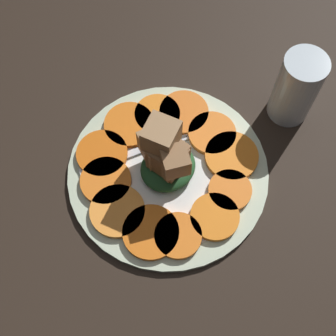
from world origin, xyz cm
name	(u,v)px	position (x,y,z in cm)	size (l,w,h in cm)	color
table_slab	(168,176)	(0.00, 0.00, 1.00)	(120.00, 120.00, 2.00)	black
plate	(168,172)	(0.00, 0.00, 2.52)	(30.49, 30.49, 1.05)	beige
carrot_slice_0	(106,181)	(8.14, -4.81, 3.56)	(7.64, 7.64, 0.91)	orange
carrot_slice_1	(115,209)	(9.85, -0.44, 3.56)	(8.06, 8.06, 0.91)	orange
carrot_slice_2	(151,232)	(8.35, 5.62, 3.56)	(8.11, 8.11, 0.91)	orange
carrot_slice_3	(178,236)	(5.81, 8.58, 3.56)	(6.79, 6.79, 0.91)	orange
carrot_slice_4	(213,218)	(0.35, 10.05, 3.56)	(7.14, 7.14, 0.91)	orange
carrot_slice_5	(230,190)	(-4.53, 8.62, 3.56)	(6.45, 6.45, 0.91)	orange
carrot_slice_6	(232,156)	(-8.71, 4.81, 3.56)	(8.18, 8.18, 0.91)	orange
carrot_slice_7	(210,131)	(-9.24, -0.47, 3.56)	(7.48, 7.48, 0.91)	orange
carrot_slice_8	(184,112)	(-8.55, -5.72, 3.56)	(7.85, 7.85, 0.91)	orange
carrot_slice_9	(157,115)	(-5.14, -8.25, 3.56)	(7.26, 7.26, 0.91)	orange
carrot_slice_10	(129,125)	(-0.63, -9.83, 3.56)	(7.92, 7.92, 0.91)	orange
carrot_slice_11	(102,154)	(5.72, -8.72, 3.56)	(7.86, 7.86, 0.91)	#D45F13
center_pile	(166,155)	(-0.03, -0.49, 7.76)	(8.57, 9.68, 11.33)	#235128
fork	(143,149)	(0.46, -5.21, 3.30)	(19.09, 7.98, 0.40)	silver
water_glass	(296,88)	(-22.09, 4.52, 8.27)	(6.59, 6.59, 12.53)	silver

